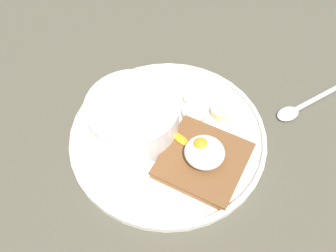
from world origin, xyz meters
The scene contains 9 objects.
ground_plane centered at (0.00, 0.00, 1.00)cm, with size 120.00×120.00×2.00cm, color #534E3E.
plate centered at (0.00, 0.00, 2.80)cm, with size 27.32×27.32×1.60cm.
oatmeal_bowl centered at (4.80, -0.41, 5.84)cm, with size 12.59×12.59×5.62cm.
toast_slice centered at (-5.49, 3.53, 3.76)cm, with size 12.86×12.86×1.35cm.
poached_egg centered at (-5.37, 3.45, 5.76)cm, with size 7.60×5.98×3.18cm.
banana_slice_front centered at (-2.56, -6.79, 3.53)cm, with size 4.62×4.62×1.13cm.
banana_slice_left centered at (-2.99, -3.86, 3.66)cm, with size 3.86×3.89×1.39cm.
banana_slice_back centered at (-6.61, -5.07, 3.73)cm, with size 3.81×3.75×1.57cm.
spoon centered at (-18.48, -9.84, 2.40)cm, with size 10.41×9.97×0.80cm.
Camera 1 is at (-6.34, 29.02, 45.62)cm, focal length 40.00 mm.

